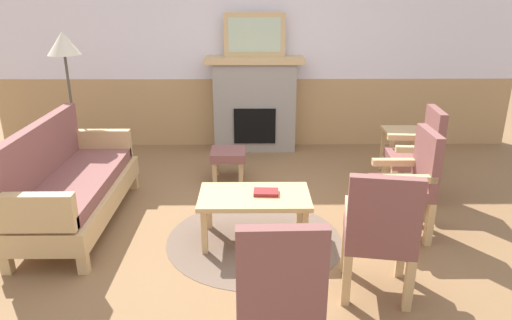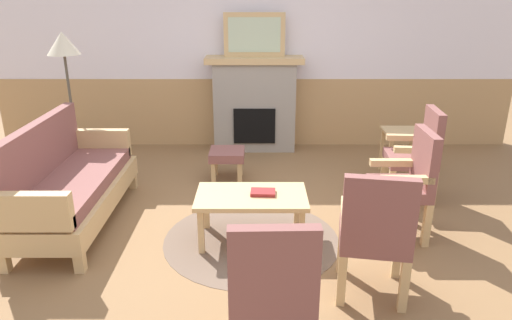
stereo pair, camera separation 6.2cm
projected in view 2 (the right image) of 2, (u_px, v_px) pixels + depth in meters
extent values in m
plane|color=olive|center=(256.00, 228.00, 4.39)|extent=(14.00, 14.00, 0.00)
cube|color=white|center=(257.00, 49.00, 6.37)|extent=(7.20, 0.12, 2.70)
cube|color=tan|center=(257.00, 113.00, 6.61)|extent=(7.20, 0.02, 0.95)
cube|color=gray|center=(257.00, 107.00, 6.39)|extent=(1.10, 0.36, 1.20)
cube|color=black|center=(257.00, 126.00, 6.29)|extent=(0.56, 0.02, 0.48)
cube|color=tan|center=(257.00, 60.00, 6.18)|extent=(1.30, 0.44, 0.08)
cube|color=tan|center=(257.00, 35.00, 6.07)|extent=(0.80, 0.03, 0.56)
cube|color=#B2C6A8|center=(257.00, 35.00, 6.05)|extent=(0.68, 0.01, 0.44)
cube|color=tan|center=(82.00, 262.00, 3.68)|extent=(0.08, 0.08, 0.16)
cube|color=tan|center=(135.00, 181.00, 5.26)|extent=(0.08, 0.08, 0.16)
cube|color=tan|center=(7.00, 262.00, 3.69)|extent=(0.08, 0.08, 0.16)
cube|color=tan|center=(82.00, 181.00, 5.27)|extent=(0.08, 0.08, 0.16)
cube|color=tan|center=(80.00, 197.00, 4.41)|extent=(0.70, 1.80, 0.20)
cube|color=brown|center=(78.00, 181.00, 4.36)|extent=(0.60, 1.70, 0.12)
cube|color=brown|center=(40.00, 150.00, 4.25)|extent=(0.10, 1.70, 0.50)
cube|color=tan|center=(35.00, 211.00, 3.52)|extent=(0.60, 0.10, 0.30)
cube|color=tan|center=(105.00, 142.00, 5.12)|extent=(0.60, 0.10, 0.30)
cube|color=tan|center=(203.00, 231.00, 3.91)|extent=(0.05, 0.05, 0.40)
cube|color=tan|center=(303.00, 232.00, 3.90)|extent=(0.05, 0.05, 0.40)
cube|color=tan|center=(208.00, 208.00, 4.32)|extent=(0.05, 0.05, 0.40)
cube|color=tan|center=(299.00, 209.00, 4.32)|extent=(0.05, 0.05, 0.40)
cube|color=tan|center=(253.00, 197.00, 4.04)|extent=(0.96, 0.56, 0.04)
cylinder|color=brown|center=(254.00, 239.00, 4.18)|extent=(1.57, 1.57, 0.01)
cube|color=maroon|center=(265.00, 192.00, 4.04)|extent=(0.22, 0.16, 0.03)
cube|color=tan|center=(216.00, 173.00, 5.34)|extent=(0.05, 0.05, 0.26)
cube|color=tan|center=(242.00, 173.00, 5.34)|extent=(0.05, 0.05, 0.26)
cube|color=tan|center=(218.00, 164.00, 5.62)|extent=(0.05, 0.05, 0.26)
cube|color=tan|center=(243.00, 164.00, 5.62)|extent=(0.05, 0.05, 0.26)
cube|color=brown|center=(229.00, 154.00, 5.42)|extent=(0.40, 0.40, 0.10)
cube|color=tan|center=(393.00, 189.00, 4.75)|extent=(0.06, 0.06, 0.40)
cube|color=tan|center=(386.00, 174.00, 5.14)|extent=(0.06, 0.06, 0.40)
cube|color=tan|center=(436.00, 190.00, 4.72)|extent=(0.06, 0.06, 0.40)
cube|color=tan|center=(425.00, 175.00, 5.11)|extent=(0.06, 0.06, 0.40)
cube|color=brown|center=(412.00, 159.00, 4.85)|extent=(0.52, 0.52, 0.10)
cube|color=brown|center=(436.00, 133.00, 4.73)|extent=(0.12, 0.48, 0.48)
cube|color=tan|center=(419.00, 150.00, 4.60)|extent=(0.44, 0.10, 0.06)
cube|color=tan|center=(410.00, 138.00, 4.98)|extent=(0.44, 0.10, 0.06)
cube|color=tan|center=(380.00, 225.00, 4.01)|extent=(0.06, 0.06, 0.40)
cube|color=tan|center=(369.00, 204.00, 4.40)|extent=(0.06, 0.06, 0.40)
cube|color=tan|center=(429.00, 225.00, 4.00)|extent=(0.06, 0.06, 0.40)
cube|color=tan|center=(414.00, 204.00, 4.40)|extent=(0.06, 0.06, 0.40)
cube|color=brown|center=(401.00, 189.00, 4.12)|extent=(0.48, 0.48, 0.10)
cube|color=brown|center=(428.00, 158.00, 4.02)|extent=(0.08, 0.48, 0.48)
cube|color=tan|center=(410.00, 180.00, 3.87)|extent=(0.44, 0.07, 0.06)
cube|color=tan|center=(396.00, 163.00, 4.25)|extent=(0.44, 0.07, 0.06)
cube|color=tan|center=(238.00, 306.00, 2.98)|extent=(0.06, 0.06, 0.40)
cube|color=tan|center=(304.00, 305.00, 2.99)|extent=(0.06, 0.06, 0.40)
cube|color=brown|center=(273.00, 292.00, 2.71)|extent=(0.49, 0.49, 0.10)
cube|color=brown|center=(276.00, 269.00, 2.42)|extent=(0.48, 0.09, 0.48)
cube|color=tan|center=(237.00, 268.00, 2.64)|extent=(0.08, 0.44, 0.06)
cube|color=tan|center=(310.00, 267.00, 2.65)|extent=(0.08, 0.44, 0.06)
cube|color=tan|center=(344.00, 249.00, 3.64)|extent=(0.07, 0.07, 0.40)
cube|color=tan|center=(399.00, 254.00, 3.57)|extent=(0.07, 0.07, 0.40)
cube|color=tan|center=(344.00, 280.00, 3.25)|extent=(0.07, 0.07, 0.40)
cube|color=tan|center=(406.00, 286.00, 3.18)|extent=(0.07, 0.07, 0.40)
cube|color=brown|center=(376.00, 236.00, 3.32)|extent=(0.55, 0.55, 0.10)
cube|color=brown|center=(382.00, 212.00, 3.04)|extent=(0.49, 0.16, 0.48)
cube|color=tan|center=(348.00, 213.00, 3.30)|extent=(0.14, 0.45, 0.06)
cube|color=tan|center=(408.00, 217.00, 3.23)|extent=(0.14, 0.45, 0.06)
cube|color=tan|center=(384.00, 149.00, 5.74)|extent=(0.04, 0.04, 0.52)
cube|color=tan|center=(413.00, 149.00, 5.74)|extent=(0.04, 0.04, 0.52)
cube|color=tan|center=(392.00, 159.00, 5.40)|extent=(0.04, 0.04, 0.52)
cube|color=tan|center=(423.00, 159.00, 5.40)|extent=(0.04, 0.04, 0.52)
cube|color=tan|center=(405.00, 132.00, 5.48)|extent=(0.44, 0.44, 0.03)
cylinder|color=#332D28|center=(83.00, 173.00, 5.67)|extent=(0.24, 0.24, 0.03)
cylinder|color=#4C473D|center=(75.00, 116.00, 5.43)|extent=(0.03, 0.03, 1.40)
cone|color=beige|center=(65.00, 43.00, 5.15)|extent=(0.36, 0.36, 0.25)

